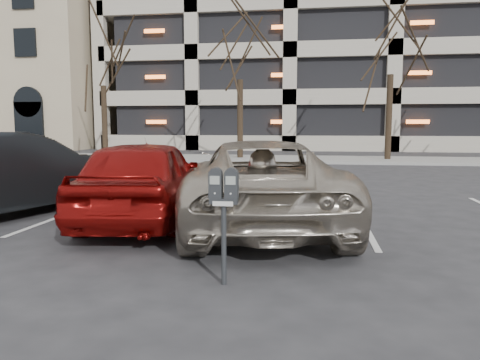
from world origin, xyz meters
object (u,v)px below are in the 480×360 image
tree_b (240,29)px  suv_silver (260,183)px  tree_c (393,20)px  parking_meter (224,197)px  tree_a (102,40)px  car_red (145,180)px  car_dark (7,174)px

tree_b → suv_silver: 16.01m
tree_c → parking_meter: tree_c is taller
parking_meter → suv_silver: suv_silver is taller
tree_b → parking_meter: bearing=-81.9°
tree_a → suv_silver: tree_a is taller
suv_silver → car_red: (-2.07, 0.04, 0.02)m
car_red → car_dark: car_dark is taller
parking_meter → car_red: (-2.01, 3.08, -0.21)m
tree_b → car_dark: (-2.27, -14.61, -5.43)m
car_dark → tree_c: bearing=-104.0°
tree_c → parking_meter: (-4.45, -17.85, -5.49)m
suv_silver → car_red: car_red is taller
tree_b → car_red: 15.76m
parking_meter → car_dark: car_dark is taller
car_red → car_dark: bearing=-11.0°
tree_c → suv_silver: (-4.39, -14.81, -5.71)m
tree_c → car_dark: size_ratio=1.84×
car_dark → tree_b: bearing=-80.5°
tree_b → parking_meter: tree_b is taller
tree_a → car_red: bearing=-62.9°
tree_c → car_red: tree_c is taller
suv_silver → car_dark: bearing=-13.1°
car_red → tree_a: bearing=-70.6°
tree_a → suv_silver: (9.61, -14.81, -5.17)m
tree_b → tree_c: size_ratio=0.97×
car_dark → suv_silver: bearing=-164.0°
tree_a → tree_b: bearing=0.0°
tree_a → tree_c: 14.01m
tree_a → parking_meter: tree_a is taller
car_dark → car_red: bearing=-164.9°
tree_a → tree_b: 7.01m
suv_silver → car_dark: 4.89m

